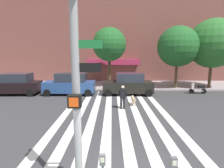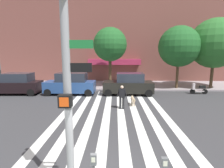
{
  "view_description": "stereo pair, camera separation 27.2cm",
  "coord_description": "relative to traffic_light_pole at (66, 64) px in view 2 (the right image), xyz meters",
  "views": [
    {
      "loc": [
        0.05,
        -4.32,
        3.74
      ],
      "look_at": [
        0.08,
        8.73,
        1.5
      ],
      "focal_mm": 28.04,
      "sensor_mm": 36.0,
      "label": 1
    },
    {
      "loc": [
        0.33,
        -4.32,
        3.74
      ],
      "look_at": [
        0.08,
        8.73,
        1.5
      ],
      "focal_mm": 28.04,
      "sensor_mm": 36.0,
      "label": 2
    }
  ],
  "objects": [
    {
      "name": "ground_plane",
      "position": [
        0.74,
        7.19,
        -3.52
      ],
      "size": [
        160.0,
        160.0,
        0.0
      ],
      "primitive_type": "plane",
      "color": "#353538"
    },
    {
      "name": "sidewalk_far",
      "position": [
        0.74,
        16.82,
        -3.45
      ],
      "size": [
        80.0,
        6.0,
        0.15
      ],
      "primitive_type": "cube",
      "color": "gray",
      "rests_on": "ground_plane"
    },
    {
      "name": "crosswalk_stripes",
      "position": [
        0.99,
        7.19,
        -3.52
      ],
      "size": [
        6.75,
        12.67,
        0.01
      ],
      "color": "silver",
      "rests_on": "ground_plane"
    },
    {
      "name": "traffic_light_pole",
      "position": [
        0.0,
        0.0,
        0.0
      ],
      "size": [
        0.74,
        0.46,
        5.8
      ],
      "color": "gray",
      "rests_on": "sidewalk_near"
    },
    {
      "name": "parked_car_near_curb",
      "position": [
        -8.21,
        12.29,
        -2.56
      ],
      "size": [
        4.45,
        2.07,
        1.99
      ],
      "color": "black",
      "rests_on": "ground_plane"
    },
    {
      "name": "parked_car_behind_first",
      "position": [
        -3.11,
        12.29,
        -2.54
      ],
      "size": [
        4.66,
        1.95,
        2.03
      ],
      "color": "navy",
      "rests_on": "ground_plane"
    },
    {
      "name": "parked_car_third_in_line",
      "position": [
        2.31,
        12.29,
        -2.56
      ],
      "size": [
        4.62,
        2.09,
        2.01
      ],
      "color": "black",
      "rests_on": "ground_plane"
    },
    {
      "name": "parked_scooter",
      "position": [
        8.99,
        12.59,
        -3.04
      ],
      "size": [
        1.63,
        0.5,
        1.11
      ],
      "color": "black",
      "rests_on": "ground_plane"
    },
    {
      "name": "street_tree_nearest",
      "position": [
        0.49,
        15.59,
        1.23
      ],
      "size": [
        3.65,
        3.65,
        6.44
      ],
      "color": "#4C3823",
      "rests_on": "sidewalk_far"
    },
    {
      "name": "street_tree_middle",
      "position": [
        7.64,
        14.79,
        0.99
      ],
      "size": [
        4.2,
        4.2,
        6.47
      ],
      "color": "#4C3823",
      "rests_on": "sidewalk_far"
    },
    {
      "name": "street_tree_further",
      "position": [
        11.38,
        14.99,
        1.31
      ],
      "size": [
        5.12,
        5.12,
        7.24
      ],
      "color": "#4C3823",
      "rests_on": "sidewalk_far"
    },
    {
      "name": "pedestrian_dog_walker",
      "position": [
        1.53,
        7.88,
        -2.59
      ],
      "size": [
        0.71,
        0.26,
        1.64
      ],
      "color": "black",
      "rests_on": "ground_plane"
    },
    {
      "name": "dog_on_leash",
      "position": [
        2.37,
        8.77,
        -3.08
      ],
      "size": [
        0.29,
        1.1,
        0.65
      ],
      "color": "tan",
      "rests_on": "ground_plane"
    }
  ]
}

